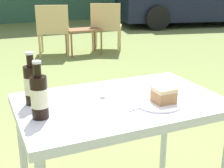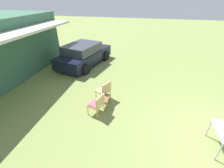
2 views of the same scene
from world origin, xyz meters
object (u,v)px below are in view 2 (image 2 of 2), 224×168
at_px(wicker_chair_plain, 104,90).
at_px(garden_side_table, 104,99).
at_px(wicker_chair_cushioned, 97,103).
at_px(parked_car, 84,55).

relative_size(wicker_chair_plain, garden_side_table, 1.47).
bearing_deg(wicker_chair_plain, wicker_chair_cushioned, 27.83).
height_order(parked_car, wicker_chair_cushioned, parked_car).
bearing_deg(wicker_chair_plain, parked_car, -117.44).
bearing_deg(wicker_chair_cushioned, parked_car, -135.52).
relative_size(wicker_chair_cushioned, wicker_chair_plain, 1.00).
relative_size(parked_car, wicker_chair_plain, 5.04).
distance_m(wicker_chair_cushioned, wicker_chair_plain, 0.98).
distance_m(wicker_chair_plain, garden_side_table, 0.52).
xyz_separation_m(wicker_chair_cushioned, garden_side_table, (0.49, -0.15, -0.10)).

